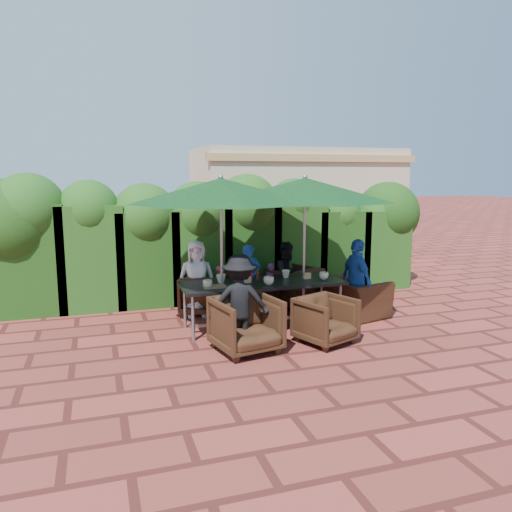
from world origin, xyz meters
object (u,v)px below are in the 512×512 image
object	(u,v)px
umbrella_left	(221,191)
chair_near_left	(246,322)
chair_far_right	(294,285)
chair_far_left	(204,292)
chair_near_right	(326,318)
dining_table	(263,286)
chair_end_right	(356,292)
chair_far_mid	(252,292)
umbrella_right	(305,190)

from	to	relation	value
umbrella_left	chair_near_left	distance (m)	2.04
chair_far_right	chair_near_left	size ratio (longest dim) A/B	0.97
chair_far_left	chair_near_right	world-z (taller)	chair_far_left
dining_table	chair_end_right	xyz separation A→B (m)	(1.76, 0.10, -0.24)
dining_table	chair_far_mid	distance (m)	1.00
dining_table	chair_end_right	size ratio (longest dim) A/B	2.64
umbrella_right	chair_far_left	size ratio (longest dim) A/B	3.72
chair_far_right	chair_near_right	size ratio (longest dim) A/B	1.10
chair_near_right	chair_end_right	xyz separation A→B (m)	(1.13, 1.13, 0.06)
umbrella_right	umbrella_left	bearing A→B (deg)	-176.36
umbrella_left	chair_far_right	size ratio (longest dim) A/B	3.37
chair_far_mid	chair_near_right	bearing A→B (deg)	81.34
chair_far_mid	dining_table	bearing A→B (deg)	59.83
chair_near_right	dining_table	bearing A→B (deg)	100.47
umbrella_left	chair_far_left	xyz separation A→B (m)	(-0.06, 1.07, -1.82)
chair_far_mid	chair_near_right	xyz separation A→B (m)	(0.52, -1.97, 0.02)
chair_far_mid	chair_near_left	size ratio (longest dim) A/B	0.85
umbrella_right	chair_far_right	world-z (taller)	umbrella_right
chair_far_mid	chair_near_right	size ratio (longest dim) A/B	0.96
chair_far_mid	chair_near_left	distance (m)	2.08
chair_end_right	chair_near_right	bearing A→B (deg)	121.37
chair_far_right	chair_near_right	bearing A→B (deg)	56.14
dining_table	umbrella_left	distance (m)	1.68
umbrella_left	chair_near_left	world-z (taller)	umbrella_left
chair_far_mid	chair_near_left	world-z (taller)	chair_near_left
chair_near_left	dining_table	bearing A→B (deg)	48.35
dining_table	chair_near_left	bearing A→B (deg)	-120.20
chair_far_mid	umbrella_right	bearing A→B (deg)	102.17
umbrella_left	chair_far_left	distance (m)	2.11
dining_table	chair_end_right	world-z (taller)	chair_end_right
umbrella_left	chair_end_right	xyz separation A→B (m)	(2.44, 0.13, -1.78)
dining_table	umbrella_right	size ratio (longest dim) A/B	0.89
umbrella_left	chair_far_mid	xyz separation A→B (m)	(0.80, 0.97, -1.85)
umbrella_left	dining_table	bearing A→B (deg)	1.94
chair_near_left	chair_end_right	world-z (taller)	chair_end_right
umbrella_right	chair_far_right	bearing A→B (deg)	76.89
chair_far_left	dining_table	bearing A→B (deg)	148.87
dining_table	chair_far_left	world-z (taller)	chair_far_left
chair_far_right	chair_far_mid	bearing A→B (deg)	-20.97
umbrella_left	chair_far_left	bearing A→B (deg)	93.41
chair_far_left	chair_near_right	size ratio (longest dim) A/B	1.05
chair_far_right	chair_near_left	distance (m)	2.54
umbrella_left	umbrella_right	size ratio (longest dim) A/B	0.95
chair_far_left	chair_far_right	bearing A→B (deg)	-158.23
umbrella_left	chair_far_right	distance (m)	2.64
dining_table	chair_far_mid	world-z (taller)	dining_table
dining_table	chair_far_left	distance (m)	1.32
dining_table	chair_far_mid	size ratio (longest dim) A/B	3.61
chair_near_left	chair_near_right	size ratio (longest dim) A/B	1.13
chair_far_left	chair_near_left	size ratio (longest dim) A/B	0.92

